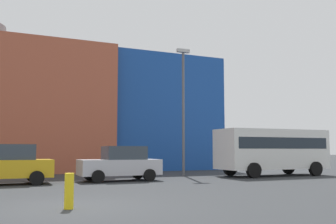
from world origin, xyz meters
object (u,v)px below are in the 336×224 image
(parked_car_3, at_px, (121,164))
(white_bus, at_px, (272,148))
(parked_car_2, at_px, (6,165))
(bollard_yellow_0, at_px, (69,191))
(street_lamp, at_px, (183,103))

(parked_car_3, relative_size, white_bus, 0.58)
(parked_car_2, height_order, white_bus, white_bus)
(parked_car_2, relative_size, parked_car_3, 1.04)
(bollard_yellow_0, relative_size, street_lamp, 0.12)
(white_bus, xyz_separation_m, bollard_yellow_0, (-13.29, -8.45, -1.16))
(white_bus, bearing_deg, parked_car_3, 0.38)
(street_lamp, bearing_deg, bollard_yellow_0, -128.71)
(parked_car_3, distance_m, white_bus, 9.41)
(parked_car_3, xyz_separation_m, bollard_yellow_0, (-3.91, -8.38, -0.39))
(parked_car_2, xyz_separation_m, street_lamp, (9.80, 2.14, 3.47))
(white_bus, xyz_separation_m, street_lamp, (-4.86, 2.08, 2.73))
(parked_car_3, distance_m, bollard_yellow_0, 9.26)
(parked_car_2, bearing_deg, parked_car_3, 180.00)
(bollard_yellow_0, distance_m, street_lamp, 14.04)
(white_bus, height_order, street_lamp, street_lamp)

